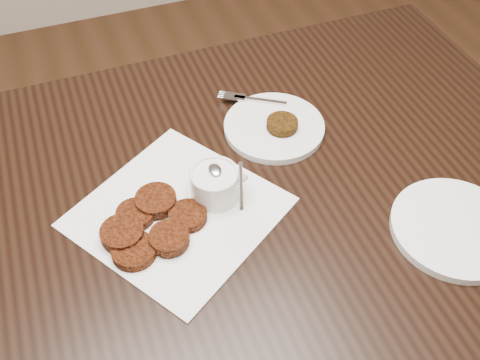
% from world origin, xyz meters
% --- Properties ---
extents(table, '(1.34, 0.86, 0.75)m').
position_xyz_m(table, '(0.00, 0.08, 0.38)').
color(table, black).
rests_on(table, floor).
extents(napkin, '(0.40, 0.40, 0.00)m').
position_xyz_m(napkin, '(-0.05, 0.08, 0.75)').
color(napkin, white).
rests_on(napkin, table).
extents(sauce_ramekin, '(0.12, 0.12, 0.11)m').
position_xyz_m(sauce_ramekin, '(0.02, 0.09, 0.81)').
color(sauce_ramekin, silver).
rests_on(sauce_ramekin, napkin).
extents(patty_cluster, '(0.28, 0.28, 0.02)m').
position_xyz_m(patty_cluster, '(-0.11, 0.05, 0.76)').
color(patty_cluster, maroon).
rests_on(patty_cluster, napkin).
extents(plate_with_patty, '(0.26, 0.26, 0.03)m').
position_xyz_m(plate_with_patty, '(0.18, 0.21, 0.76)').
color(plate_with_patty, silver).
rests_on(plate_with_patty, table).
extents(plate_empty, '(0.23, 0.23, 0.01)m').
position_xyz_m(plate_empty, '(0.35, -0.12, 0.76)').
color(plate_empty, white).
rests_on(plate_empty, table).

